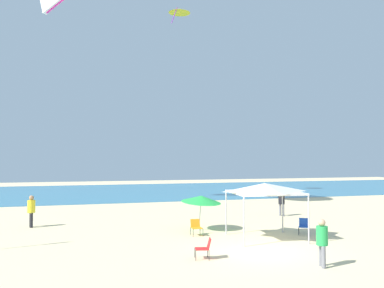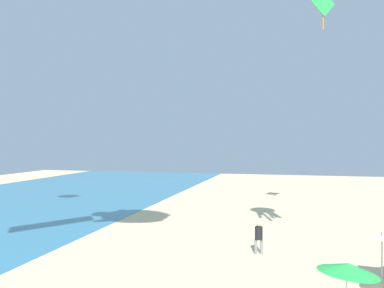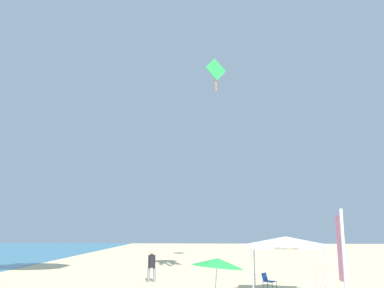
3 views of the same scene
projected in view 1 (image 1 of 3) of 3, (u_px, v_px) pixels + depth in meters
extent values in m
cube|color=beige|center=(260.00, 253.00, 17.30)|extent=(120.00, 120.00, 0.10)
cube|color=teal|center=(131.00, 191.00, 50.77)|extent=(120.00, 27.77, 0.02)
cylinder|color=#B7B7BC|center=(244.00, 222.00, 18.44)|extent=(0.07, 0.07, 2.25)
cylinder|color=#B7B7BC|center=(309.00, 220.00, 19.02)|extent=(0.07, 0.07, 2.25)
cylinder|color=#B7B7BC|center=(226.00, 213.00, 21.43)|extent=(0.07, 0.07, 2.25)
cylinder|color=#B7B7BC|center=(283.00, 212.00, 22.01)|extent=(0.07, 0.07, 2.25)
cube|color=silver|center=(265.00, 192.00, 20.27)|extent=(3.57, 3.48, 0.10)
pyramid|color=silver|center=(265.00, 187.00, 20.28)|extent=(3.50, 3.41, 0.41)
cylinder|color=silver|center=(200.00, 213.00, 22.70)|extent=(0.13, 0.23, 1.91)
cone|color=green|center=(201.00, 199.00, 22.66)|extent=(2.24, 2.24, 0.66)
cylinder|color=black|center=(195.00, 252.00, 16.37)|extent=(0.02, 0.02, 0.40)
cylinder|color=black|center=(196.00, 256.00, 15.85)|extent=(0.02, 0.02, 0.40)
cylinder|color=black|center=(208.00, 252.00, 16.41)|extent=(0.02, 0.02, 0.40)
cylinder|color=black|center=(209.00, 255.00, 15.89)|extent=(0.02, 0.02, 0.40)
cube|color=red|center=(202.00, 249.00, 16.14)|extent=(0.63, 0.63, 0.03)
cube|color=red|center=(209.00, 243.00, 16.17)|extent=(0.24, 0.51, 0.41)
cylinder|color=black|center=(193.00, 233.00, 20.73)|extent=(0.02, 0.02, 0.40)
cylinder|color=black|center=(203.00, 232.00, 20.87)|extent=(0.02, 0.02, 0.40)
cylinder|color=black|center=(191.00, 231.00, 21.24)|extent=(0.02, 0.02, 0.40)
cylinder|color=black|center=(200.00, 231.00, 21.37)|extent=(0.02, 0.02, 0.40)
cube|color=orange|center=(197.00, 228.00, 21.06)|extent=(0.54, 0.54, 0.03)
cube|color=orange|center=(195.00, 223.00, 21.35)|extent=(0.50, 0.15, 0.41)
cylinder|color=black|center=(299.00, 231.00, 21.22)|extent=(0.02, 0.02, 0.40)
cylinder|color=black|center=(309.00, 232.00, 21.08)|extent=(0.02, 0.02, 0.40)
cylinder|color=black|center=(299.00, 230.00, 21.72)|extent=(0.02, 0.02, 0.40)
cylinder|color=black|center=(309.00, 230.00, 21.57)|extent=(0.02, 0.02, 0.40)
cube|color=blue|center=(304.00, 227.00, 21.41)|extent=(0.72, 0.72, 0.03)
cube|color=blue|center=(304.00, 222.00, 21.69)|extent=(0.48, 0.38, 0.41)
cylinder|color=slate|center=(324.00, 257.00, 14.74)|extent=(0.16, 0.16, 0.80)
cylinder|color=slate|center=(321.00, 255.00, 15.06)|extent=(0.16, 0.16, 0.80)
cylinder|color=green|center=(322.00, 236.00, 14.93)|extent=(0.42, 0.42, 0.69)
sphere|color=tan|center=(322.00, 223.00, 14.95)|extent=(0.26, 0.26, 0.26)
cylinder|color=black|center=(31.00, 220.00, 23.56)|extent=(0.16, 0.16, 0.84)
cylinder|color=black|center=(31.00, 220.00, 23.85)|extent=(0.16, 0.16, 0.84)
cylinder|color=yellow|center=(31.00, 206.00, 23.73)|extent=(0.44, 0.44, 0.73)
sphere|color=#A87A56|center=(31.00, 198.00, 23.75)|extent=(0.27, 0.27, 0.27)
cylinder|color=slate|center=(280.00, 210.00, 28.57)|extent=(0.16, 0.16, 0.83)
cylinder|color=slate|center=(283.00, 210.00, 28.29)|extent=(0.16, 0.16, 0.83)
cylinder|color=black|center=(282.00, 199.00, 28.46)|extent=(0.43, 0.43, 0.72)
sphere|color=tan|center=(281.00, 192.00, 28.48)|extent=(0.27, 0.27, 0.27)
cone|color=yellow|center=(179.00, 11.00, 45.21)|extent=(3.40, 3.40, 0.51)
cylinder|color=purple|center=(174.00, 15.00, 44.36)|extent=(0.59, 0.69, 1.66)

